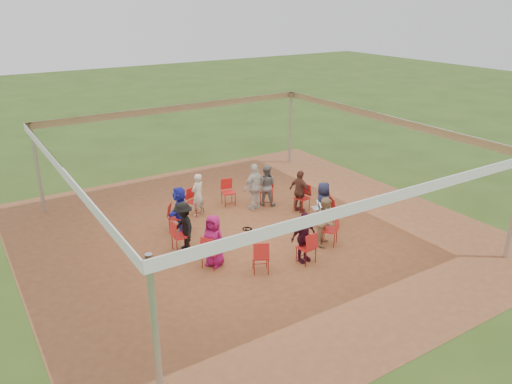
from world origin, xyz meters
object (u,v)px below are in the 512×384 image
chair_5 (176,217)px  person_seated_3 (198,195)px  chair_1 (302,198)px  chair_7 (211,252)px  person_seated_4 (180,209)px  chair_2 (267,191)px  person_seated_2 (266,185)px  person_seated_5 (184,226)px  chair_8 (261,256)px  chair_9 (306,248)px  person_seated_8 (326,221)px  chair_4 (195,202)px  chair_6 (180,236)px  person_seated_0 (323,204)px  person_seated_7 (303,237)px  chair_10 (330,230)px  laptop (318,206)px  chair_0 (326,212)px  standing_person (255,187)px  person_seated_1 (300,191)px  cable_coil (248,229)px  person_seated_6 (214,241)px  chair_3 (228,193)px

chair_5 → person_seated_3: size_ratio=0.63×
chair_1 → chair_7: bearing=98.2°
person_seated_4 → chair_2: bearing=132.2°
person_seated_2 → person_seated_5: bearing=65.5°
chair_8 → chair_9: bearing=16.4°
person_seated_5 → person_seated_8: size_ratio=1.00×
chair_4 → chair_6: (-1.45, -2.04, 0.00)m
person_seated_0 → person_seated_7: same height
chair_6 → person_seated_8: size_ratio=0.63×
chair_1 → chair_10: same height
person_seated_2 → chair_10: bearing=132.2°
chair_8 → laptop: size_ratio=2.28×
chair_0 → chair_5: bearing=81.8°
chair_1 → standing_person: size_ratio=0.57×
chair_6 → person_seated_3: (1.50, 1.93, 0.27)m
chair_0 → person_seated_1: size_ratio=0.63×
person_seated_8 → person_seated_1: bearing=32.7°
chair_5 → person_seated_1: size_ratio=0.63×
chair_9 → person_seated_1: bearing=50.4°
chair_8 → chair_10: (2.49, 0.24, 0.00)m
person_seated_8 → standing_person: 3.25m
chair_1 → person_seated_3: (-3.06, 1.50, 0.27)m
chair_1 → chair_8: same height
standing_person → cable_coil: size_ratio=5.35×
chair_5 → person_seated_2: size_ratio=0.63×
standing_person → chair_1: bearing=133.2°
chair_5 → person_seated_0: person_seated_0 is taller
person_seated_2 → chair_7: bearing=81.6°
chair_1 → chair_8: 4.21m
chair_5 → chair_7: (-0.12, -2.50, 0.00)m
chair_2 → chair_7: 4.58m
chair_1 → person_seated_8: size_ratio=0.63×
person_seated_3 → standing_person: bearing=141.9°
chair_9 → person_seated_7: (-0.01, 0.12, 0.27)m
chair_5 → standing_person: 2.93m
person_seated_4 → chair_8: bearing=47.8°
chair_2 → person_seated_7: (-1.39, -3.86, 0.27)m
person_seated_5 → chair_6: bearing=-90.0°
person_seated_2 → chair_8: bearing=98.4°
person_seated_0 → chair_9: bearing=149.6°
chair_0 → person_seated_4: person_seated_4 is taller
chair_7 → person_seated_6: 0.29m
person_seated_6 → person_seated_7: same height
person_seated_1 → person_seated_8: same height
laptop → chair_4: bearing=63.8°
standing_person → laptop: 2.35m
chair_3 → person_seated_7: person_seated_7 is taller
chair_3 → standing_person: 1.02m
chair_7 → standing_person: 4.04m
chair_3 → chair_10: 4.21m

